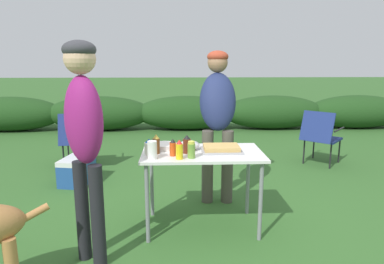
{
  "coord_description": "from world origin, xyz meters",
  "views": [
    {
      "loc": [
        -0.23,
        -3.02,
        1.56
      ],
      "look_at": [
        -0.09,
        0.17,
        0.89
      ],
      "focal_mm": 32.0,
      "sensor_mm": 36.0,
      "label": 1
    }
  ],
  "objects_px": {
    "beer_bottle": "(156,144)",
    "standing_person_in_dark_puffer": "(84,127)",
    "mustard_bottle": "(179,150)",
    "camp_chair_near_hedge": "(78,137)",
    "mayo_bottle": "(149,147)",
    "standing_person_in_gray_fleece": "(218,109)",
    "food_tray": "(221,149)",
    "hot_sauce_bottle": "(173,148)",
    "bbq_sauce_bottle": "(187,144)",
    "camp_chair_green_behind_table": "(320,135)",
    "mixing_bowl": "(189,145)",
    "paper_cup_stack": "(152,150)",
    "folding_table": "(202,160)",
    "plate_stack": "(164,146)",
    "relish_jar": "(191,150)",
    "cooler_box": "(77,170)"
  },
  "relations": [
    {
      "from": "beer_bottle",
      "to": "standing_person_in_dark_puffer",
      "type": "relative_size",
      "value": 0.11
    },
    {
      "from": "mustard_bottle",
      "to": "camp_chair_near_hedge",
      "type": "distance_m",
      "value": 2.62
    },
    {
      "from": "mustard_bottle",
      "to": "camp_chair_near_hedge",
      "type": "height_order",
      "value": "mustard_bottle"
    },
    {
      "from": "mustard_bottle",
      "to": "mayo_bottle",
      "type": "relative_size",
      "value": 1.15
    },
    {
      "from": "standing_person_in_gray_fleece",
      "to": "food_tray",
      "type": "bearing_deg",
      "value": -90.0
    },
    {
      "from": "hot_sauce_bottle",
      "to": "mayo_bottle",
      "type": "relative_size",
      "value": 1.03
    },
    {
      "from": "bbq_sauce_bottle",
      "to": "camp_chair_green_behind_table",
      "type": "bearing_deg",
      "value": 43.3
    },
    {
      "from": "beer_bottle",
      "to": "standing_person_in_gray_fleece",
      "type": "height_order",
      "value": "standing_person_in_gray_fleece"
    },
    {
      "from": "beer_bottle",
      "to": "hot_sauce_bottle",
      "type": "distance_m",
      "value": 0.17
    },
    {
      "from": "mayo_bottle",
      "to": "standing_person_in_gray_fleece",
      "type": "distance_m",
      "value": 1.07
    },
    {
      "from": "mixing_bowl",
      "to": "camp_chair_green_behind_table",
      "type": "relative_size",
      "value": 0.24
    },
    {
      "from": "food_tray",
      "to": "paper_cup_stack",
      "type": "xyz_separation_m",
      "value": [
        -0.62,
        -0.22,
        0.05
      ]
    },
    {
      "from": "mayo_bottle",
      "to": "camp_chair_near_hedge",
      "type": "bearing_deg",
      "value": 121.01
    },
    {
      "from": "bbq_sauce_bottle",
      "to": "camp_chair_near_hedge",
      "type": "relative_size",
      "value": 0.2
    },
    {
      "from": "mixing_bowl",
      "to": "camp_chair_near_hedge",
      "type": "xyz_separation_m",
      "value": [
        -1.56,
        1.82,
        -0.31
      ]
    },
    {
      "from": "folding_table",
      "to": "beer_bottle",
      "type": "relative_size",
      "value": 6.15
    },
    {
      "from": "beer_bottle",
      "to": "standing_person_in_gray_fleece",
      "type": "distance_m",
      "value": 1.0
    },
    {
      "from": "mayo_bottle",
      "to": "camp_chair_near_hedge",
      "type": "relative_size",
      "value": 0.18
    },
    {
      "from": "paper_cup_stack",
      "to": "camp_chair_near_hedge",
      "type": "xyz_separation_m",
      "value": [
        -1.24,
        2.13,
        -0.35
      ]
    },
    {
      "from": "mixing_bowl",
      "to": "mustard_bottle",
      "type": "bearing_deg",
      "value": -106.3
    },
    {
      "from": "food_tray",
      "to": "mustard_bottle",
      "type": "xyz_separation_m",
      "value": [
        -0.39,
        -0.23,
        0.05
      ]
    },
    {
      "from": "food_tray",
      "to": "mustard_bottle",
      "type": "relative_size",
      "value": 2.16
    },
    {
      "from": "plate_stack",
      "to": "paper_cup_stack",
      "type": "bearing_deg",
      "value": -103.94
    },
    {
      "from": "folding_table",
      "to": "standing_person_in_gray_fleece",
      "type": "distance_m",
      "value": 0.82
    },
    {
      "from": "plate_stack",
      "to": "relish_jar",
      "type": "xyz_separation_m",
      "value": [
        0.24,
        -0.34,
        0.05
      ]
    },
    {
      "from": "folding_table",
      "to": "relish_jar",
      "type": "xyz_separation_m",
      "value": [
        -0.11,
        -0.2,
        0.15
      ]
    },
    {
      "from": "mixing_bowl",
      "to": "beer_bottle",
      "type": "height_order",
      "value": "beer_bottle"
    },
    {
      "from": "plate_stack",
      "to": "camp_chair_green_behind_table",
      "type": "xyz_separation_m",
      "value": [
        2.28,
        1.77,
        -0.3
      ]
    },
    {
      "from": "bbq_sauce_bottle",
      "to": "folding_table",
      "type": "bearing_deg",
      "value": 15.64
    },
    {
      "from": "food_tray",
      "to": "bbq_sauce_bottle",
      "type": "bearing_deg",
      "value": -171.94
    },
    {
      "from": "hot_sauce_bottle",
      "to": "camp_chair_near_hedge",
      "type": "height_order",
      "value": "hot_sauce_bottle"
    },
    {
      "from": "mayo_bottle",
      "to": "camp_chair_near_hedge",
      "type": "height_order",
      "value": "mayo_bottle"
    },
    {
      "from": "food_tray",
      "to": "camp_chair_green_behind_table",
      "type": "bearing_deg",
      "value": 47.42
    },
    {
      "from": "plate_stack",
      "to": "mixing_bowl",
      "type": "distance_m",
      "value": 0.24
    },
    {
      "from": "mayo_bottle",
      "to": "camp_chair_green_behind_table",
      "type": "relative_size",
      "value": 0.18
    },
    {
      "from": "plate_stack",
      "to": "hot_sauce_bottle",
      "type": "height_order",
      "value": "hot_sauce_bottle"
    },
    {
      "from": "hot_sauce_bottle",
      "to": "mustard_bottle",
      "type": "distance_m",
      "value": 0.12
    },
    {
      "from": "paper_cup_stack",
      "to": "beer_bottle",
      "type": "height_order",
      "value": "beer_bottle"
    },
    {
      "from": "food_tray",
      "to": "plate_stack",
      "type": "relative_size",
      "value": 1.5
    },
    {
      "from": "hot_sauce_bottle",
      "to": "mustard_bottle",
      "type": "xyz_separation_m",
      "value": [
        0.06,
        -0.11,
        0.01
      ]
    },
    {
      "from": "beer_bottle",
      "to": "mustard_bottle",
      "type": "bearing_deg",
      "value": -41.91
    },
    {
      "from": "hot_sauce_bottle",
      "to": "camp_chair_green_behind_table",
      "type": "relative_size",
      "value": 0.18
    },
    {
      "from": "mixing_bowl",
      "to": "mayo_bottle",
      "type": "relative_size",
      "value": 1.33
    },
    {
      "from": "paper_cup_stack",
      "to": "mustard_bottle",
      "type": "xyz_separation_m",
      "value": [
        0.23,
        -0.01,
        0.0
      ]
    },
    {
      "from": "beer_bottle",
      "to": "mayo_bottle",
      "type": "bearing_deg",
      "value": -142.47
    },
    {
      "from": "beer_bottle",
      "to": "standing_person_in_gray_fleece",
      "type": "bearing_deg",
      "value": 49.35
    },
    {
      "from": "food_tray",
      "to": "relish_jar",
      "type": "bearing_deg",
      "value": -144.35
    },
    {
      "from": "food_tray",
      "to": "cooler_box",
      "type": "relative_size",
      "value": 0.69
    },
    {
      "from": "bbq_sauce_bottle",
      "to": "hot_sauce_bottle",
      "type": "height_order",
      "value": "bbq_sauce_bottle"
    },
    {
      "from": "food_tray",
      "to": "relish_jar",
      "type": "relative_size",
      "value": 2.48
    }
  ]
}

